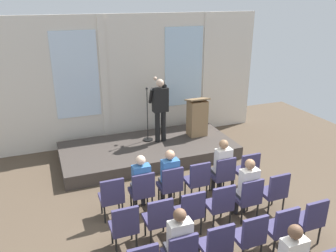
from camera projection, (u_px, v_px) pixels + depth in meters
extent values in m
plane|color=brown|center=(215.00, 244.00, 6.24)|extent=(13.85, 13.85, 0.00)
cube|color=silver|center=(133.00, 80.00, 10.21)|extent=(8.12, 0.10, 3.76)
cube|color=silver|center=(76.00, 75.00, 9.52)|extent=(1.24, 0.04, 2.41)
cube|color=silver|center=(104.00, 82.00, 9.88)|extent=(0.20, 0.08, 3.76)
cube|color=silver|center=(184.00, 67.00, 10.61)|extent=(1.24, 0.04, 2.41)
cube|color=silver|center=(206.00, 74.00, 10.97)|extent=(0.20, 0.08, 3.76)
cube|color=#3F3833|center=(148.00, 150.00, 9.60)|extent=(4.73, 2.20, 0.35)
cylinder|color=black|center=(157.00, 127.00, 9.60)|extent=(0.14, 0.14, 0.89)
cylinder|color=black|center=(164.00, 126.00, 9.66)|extent=(0.14, 0.14, 0.89)
cube|color=black|center=(160.00, 100.00, 9.35)|extent=(0.42, 0.22, 0.66)
cube|color=#B28C19|center=(159.00, 96.00, 9.42)|extent=(0.06, 0.01, 0.40)
sphere|color=beige|center=(160.00, 83.00, 9.19)|extent=(0.21, 0.21, 0.21)
cylinder|color=black|center=(151.00, 96.00, 9.30)|extent=(0.09, 0.28, 0.45)
cylinder|color=black|center=(164.00, 86.00, 9.39)|extent=(0.15, 0.36, 0.15)
cylinder|color=black|center=(161.00, 83.00, 9.48)|extent=(0.11, 0.34, 0.15)
sphere|color=beige|center=(155.00, 79.00, 9.66)|extent=(0.10, 0.10, 0.10)
cylinder|color=black|center=(148.00, 140.00, 9.84)|extent=(0.28, 0.28, 0.03)
cylinder|color=black|center=(147.00, 115.00, 9.57)|extent=(0.02, 0.02, 1.45)
sphere|color=#262626|center=(147.00, 88.00, 9.30)|extent=(0.07, 0.07, 0.07)
cube|color=#93724C|center=(197.00, 118.00, 10.02)|extent=(0.52, 0.40, 1.05)
cube|color=#93724C|center=(197.00, 99.00, 9.84)|extent=(0.60, 0.48, 0.14)
cylinder|color=black|center=(119.00, 202.00, 7.17)|extent=(0.04, 0.04, 0.40)
cylinder|color=black|center=(101.00, 205.00, 7.05)|extent=(0.04, 0.04, 0.40)
cylinder|color=black|center=(123.00, 211.00, 6.87)|extent=(0.04, 0.04, 0.40)
cylinder|color=black|center=(105.00, 214.00, 6.75)|extent=(0.04, 0.04, 0.40)
cube|color=#383356|center=(111.00, 198.00, 6.87)|extent=(0.46, 0.44, 0.08)
cube|color=#383356|center=(113.00, 191.00, 6.61)|extent=(0.46, 0.06, 0.46)
cylinder|color=black|center=(147.00, 196.00, 7.38)|extent=(0.04, 0.04, 0.40)
cylinder|color=black|center=(131.00, 199.00, 7.26)|extent=(0.04, 0.04, 0.40)
cylinder|color=black|center=(152.00, 204.00, 7.08)|extent=(0.04, 0.04, 0.40)
cylinder|color=black|center=(135.00, 208.00, 6.96)|extent=(0.04, 0.04, 0.40)
cube|color=#383356|center=(141.00, 192.00, 7.08)|extent=(0.46, 0.44, 0.08)
cube|color=#383356|center=(144.00, 185.00, 6.82)|extent=(0.46, 0.06, 0.46)
cylinder|color=#2D2D33|center=(135.00, 197.00, 7.29)|extent=(0.10, 0.10, 0.44)
cylinder|color=#2D2D33|center=(143.00, 196.00, 7.35)|extent=(0.10, 0.10, 0.44)
cube|color=#2D2D33|center=(140.00, 188.00, 7.11)|extent=(0.34, 0.36, 0.12)
cube|color=#3366A5|center=(141.00, 177.00, 6.91)|extent=(0.36, 0.20, 0.51)
sphere|color=beige|center=(141.00, 160.00, 6.79)|extent=(0.20, 0.20, 0.20)
cylinder|color=black|center=(174.00, 190.00, 7.59)|extent=(0.04, 0.04, 0.40)
cylinder|color=black|center=(159.00, 193.00, 7.47)|extent=(0.04, 0.04, 0.40)
cylinder|color=black|center=(180.00, 198.00, 7.29)|extent=(0.04, 0.04, 0.40)
cylinder|color=black|center=(164.00, 202.00, 7.17)|extent=(0.04, 0.04, 0.40)
cube|color=#383356|center=(169.00, 186.00, 7.29)|extent=(0.46, 0.44, 0.08)
cube|color=#383356|center=(173.00, 179.00, 7.03)|extent=(0.46, 0.06, 0.46)
cylinder|color=#2D2D33|center=(162.00, 192.00, 7.50)|extent=(0.10, 0.10, 0.44)
cylinder|color=#2D2D33|center=(170.00, 190.00, 7.56)|extent=(0.10, 0.10, 0.44)
cube|color=#2D2D33|center=(168.00, 182.00, 7.32)|extent=(0.34, 0.36, 0.12)
cube|color=#3366A5|center=(170.00, 171.00, 7.11)|extent=(0.36, 0.20, 0.52)
sphere|color=tan|center=(170.00, 155.00, 7.00)|extent=(0.20, 0.20, 0.20)
cylinder|color=black|center=(200.00, 185.00, 7.80)|extent=(0.04, 0.04, 0.40)
cylinder|color=black|center=(185.00, 188.00, 7.67)|extent=(0.04, 0.04, 0.40)
cylinder|color=black|center=(206.00, 192.00, 7.50)|extent=(0.04, 0.04, 0.40)
cylinder|color=black|center=(191.00, 196.00, 7.38)|extent=(0.04, 0.04, 0.40)
cube|color=#383356|center=(196.00, 181.00, 7.50)|extent=(0.46, 0.44, 0.08)
cube|color=#383356|center=(200.00, 174.00, 7.24)|extent=(0.46, 0.06, 0.46)
cylinder|color=black|center=(224.00, 180.00, 8.01)|extent=(0.04, 0.04, 0.40)
cylinder|color=black|center=(210.00, 183.00, 7.88)|extent=(0.04, 0.04, 0.40)
cylinder|color=black|center=(231.00, 187.00, 7.71)|extent=(0.04, 0.04, 0.40)
cylinder|color=black|center=(217.00, 190.00, 7.59)|extent=(0.04, 0.04, 0.40)
cube|color=#383356|center=(221.00, 176.00, 7.71)|extent=(0.46, 0.44, 0.08)
cube|color=#383356|center=(226.00, 169.00, 7.45)|extent=(0.46, 0.06, 0.46)
cylinder|color=#2D2D33|center=(213.00, 181.00, 7.92)|extent=(0.10, 0.10, 0.44)
cylinder|color=#2D2D33|center=(220.00, 180.00, 7.98)|extent=(0.10, 0.10, 0.44)
cube|color=#2D2D33|center=(220.00, 172.00, 7.74)|extent=(0.34, 0.36, 0.12)
cube|color=silver|center=(223.00, 161.00, 7.53)|extent=(0.36, 0.20, 0.55)
sphere|color=#8C6647|center=(224.00, 144.00, 7.41)|extent=(0.20, 0.20, 0.20)
cylinder|color=black|center=(247.00, 175.00, 8.21)|extent=(0.04, 0.04, 0.40)
cylinder|color=black|center=(234.00, 178.00, 8.09)|extent=(0.04, 0.04, 0.40)
cylinder|color=black|center=(255.00, 182.00, 7.92)|extent=(0.04, 0.04, 0.40)
cylinder|color=black|center=(241.00, 185.00, 7.80)|extent=(0.04, 0.04, 0.40)
cube|color=#383356|center=(245.00, 171.00, 7.92)|extent=(0.46, 0.44, 0.08)
cube|color=#383356|center=(251.00, 164.00, 7.66)|extent=(0.46, 0.06, 0.46)
cylinder|color=black|center=(131.00, 230.00, 6.30)|extent=(0.04, 0.04, 0.40)
cylinder|color=black|center=(112.00, 235.00, 6.18)|extent=(0.04, 0.04, 0.40)
cylinder|color=black|center=(137.00, 242.00, 6.00)|extent=(0.04, 0.04, 0.40)
cylinder|color=black|center=(116.00, 247.00, 5.88)|extent=(0.04, 0.04, 0.40)
cube|color=#383356|center=(124.00, 227.00, 6.00)|extent=(0.46, 0.44, 0.08)
cube|color=#383356|center=(126.00, 220.00, 5.74)|extent=(0.46, 0.06, 0.46)
cylinder|color=black|center=(163.00, 223.00, 6.51)|extent=(0.04, 0.04, 0.40)
cylinder|color=black|center=(145.00, 227.00, 6.39)|extent=(0.04, 0.04, 0.40)
cylinder|color=black|center=(170.00, 233.00, 6.21)|extent=(0.04, 0.04, 0.40)
cylinder|color=black|center=(151.00, 238.00, 6.09)|extent=(0.04, 0.04, 0.40)
cube|color=#383356|center=(157.00, 219.00, 6.21)|extent=(0.46, 0.44, 0.08)
cube|color=#383356|center=(161.00, 212.00, 5.95)|extent=(0.46, 0.06, 0.46)
cylinder|color=black|center=(193.00, 215.00, 6.72)|extent=(0.04, 0.04, 0.40)
cylinder|color=black|center=(176.00, 219.00, 6.60)|extent=(0.04, 0.04, 0.40)
cylinder|color=black|center=(201.00, 226.00, 6.42)|extent=(0.04, 0.04, 0.40)
cylinder|color=black|center=(183.00, 230.00, 6.30)|extent=(0.04, 0.04, 0.40)
cube|color=#383356|center=(189.00, 212.00, 6.42)|extent=(0.46, 0.44, 0.08)
cube|color=#383356|center=(193.00, 205.00, 6.16)|extent=(0.46, 0.06, 0.46)
cylinder|color=black|center=(221.00, 209.00, 6.93)|extent=(0.04, 0.04, 0.40)
cylinder|color=black|center=(205.00, 213.00, 6.81)|extent=(0.04, 0.04, 0.40)
cylinder|color=black|center=(230.00, 218.00, 6.63)|extent=(0.04, 0.04, 0.40)
cylinder|color=black|center=(213.00, 222.00, 6.51)|extent=(0.04, 0.04, 0.40)
cube|color=#383356|center=(218.00, 205.00, 6.63)|extent=(0.46, 0.44, 0.08)
cube|color=#383356|center=(224.00, 198.00, 6.37)|extent=(0.46, 0.06, 0.46)
cylinder|color=black|center=(248.00, 203.00, 7.14)|extent=(0.04, 0.04, 0.40)
cylinder|color=black|center=(233.00, 206.00, 7.02)|extent=(0.04, 0.04, 0.40)
cylinder|color=black|center=(257.00, 212.00, 6.84)|extent=(0.04, 0.04, 0.40)
cylinder|color=black|center=(242.00, 215.00, 6.72)|extent=(0.04, 0.04, 0.40)
cube|color=#383356|center=(246.00, 199.00, 6.84)|extent=(0.46, 0.44, 0.08)
cube|color=#383356|center=(252.00, 192.00, 6.58)|extent=(0.46, 0.06, 0.46)
cylinder|color=#2D2D33|center=(236.00, 204.00, 7.05)|extent=(0.10, 0.10, 0.44)
cylinder|color=#2D2D33|center=(244.00, 202.00, 7.11)|extent=(0.10, 0.10, 0.44)
cube|color=#2D2D33|center=(244.00, 194.00, 6.87)|extent=(0.34, 0.36, 0.12)
cube|color=silver|center=(249.00, 182.00, 6.66)|extent=(0.36, 0.20, 0.55)
sphere|color=#8C6647|center=(250.00, 164.00, 6.54)|extent=(0.20, 0.20, 0.20)
cylinder|color=black|center=(273.00, 197.00, 7.35)|extent=(0.04, 0.04, 0.40)
cylinder|color=black|center=(258.00, 200.00, 7.23)|extent=(0.04, 0.04, 0.40)
cylinder|color=black|center=(283.00, 205.00, 7.05)|extent=(0.04, 0.04, 0.40)
cylinder|color=black|center=(268.00, 209.00, 6.93)|extent=(0.04, 0.04, 0.40)
cube|color=#383356|center=(272.00, 193.00, 7.05)|extent=(0.46, 0.44, 0.08)
cube|color=#383356|center=(279.00, 186.00, 6.79)|extent=(0.46, 0.06, 0.46)
cube|color=#383356|center=(184.00, 249.00, 5.08)|extent=(0.46, 0.06, 0.46)
cube|color=#2D2D33|center=(177.00, 250.00, 5.38)|extent=(0.34, 0.36, 0.12)
cube|color=silver|center=(180.00, 237.00, 5.16)|extent=(0.36, 0.20, 0.54)
sphere|color=brown|center=(180.00, 215.00, 5.05)|extent=(0.20, 0.20, 0.20)
cylinder|color=black|center=(218.00, 248.00, 5.85)|extent=(0.04, 0.04, 0.40)
cube|color=#383356|center=(214.00, 246.00, 5.56)|extent=(0.46, 0.44, 0.08)
cube|color=#383356|center=(221.00, 239.00, 5.29)|extent=(0.46, 0.06, 0.46)
cylinder|color=black|center=(249.00, 239.00, 6.06)|extent=(0.04, 0.04, 0.40)
cylinder|color=black|center=(231.00, 244.00, 5.94)|extent=(0.04, 0.04, 0.40)
cylinder|color=black|center=(261.00, 252.00, 5.76)|extent=(0.04, 0.04, 0.40)
cube|color=#383356|center=(247.00, 237.00, 5.77)|extent=(0.46, 0.44, 0.08)
cube|color=#383356|center=(255.00, 230.00, 5.50)|extent=(0.46, 0.06, 0.46)
cylinder|color=black|center=(278.00, 231.00, 6.27)|extent=(0.04, 0.04, 0.40)
cylinder|color=black|center=(262.00, 236.00, 6.15)|extent=(0.04, 0.04, 0.40)
cylinder|color=black|center=(291.00, 243.00, 5.97)|extent=(0.04, 0.04, 0.40)
cylinder|color=black|center=(274.00, 248.00, 5.85)|extent=(0.04, 0.04, 0.40)
cube|color=#383356|center=(278.00, 228.00, 5.97)|extent=(0.46, 0.44, 0.08)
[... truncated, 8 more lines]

